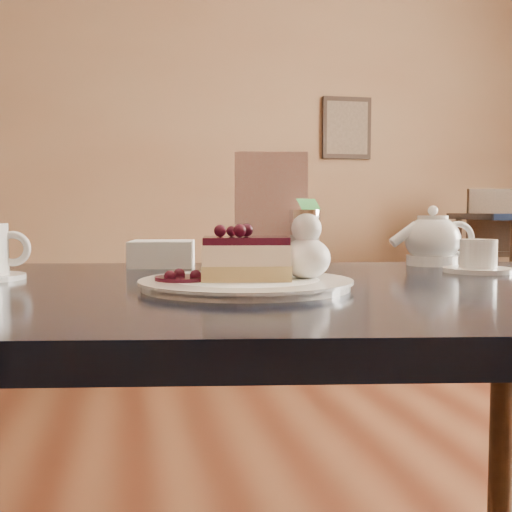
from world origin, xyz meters
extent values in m
cube|color=#967551|center=(0.00, 5.00, 1.50)|extent=(8.00, 0.02, 3.00)
cube|color=black|center=(1.80, 4.97, 1.60)|extent=(0.45, 0.03, 0.55)
cube|color=black|center=(0.01, 0.35, 0.73)|extent=(1.31, 0.97, 0.04)
cylinder|color=#392212|center=(0.59, 0.60, 0.35)|extent=(0.05, 0.05, 0.71)
cylinder|color=white|center=(0.00, 0.30, 0.75)|extent=(0.29, 0.29, 0.01)
cube|color=#E9CC73|center=(0.00, 0.30, 0.77)|extent=(0.13, 0.10, 0.02)
cube|color=#FFDDB5|center=(0.00, 0.30, 0.79)|extent=(0.13, 0.10, 0.03)
cube|color=black|center=(0.00, 0.30, 0.81)|extent=(0.13, 0.10, 0.01)
ellipsoid|color=white|center=(0.09, 0.29, 0.79)|extent=(0.07, 0.07, 0.06)
cylinder|color=black|center=(-0.08, 0.30, 0.76)|extent=(0.08, 0.08, 0.01)
torus|color=white|center=(-0.34, 0.49, 0.79)|extent=(0.06, 0.01, 0.06)
cylinder|color=white|center=(0.44, 0.45, 0.75)|extent=(0.12, 0.12, 0.01)
cylinder|color=white|center=(0.44, 0.45, 0.78)|extent=(0.06, 0.06, 0.05)
ellipsoid|color=white|center=(0.43, 0.60, 0.79)|extent=(0.11, 0.11, 0.09)
cylinder|color=white|center=(0.43, 0.60, 0.85)|extent=(0.06, 0.06, 0.01)
cylinder|color=white|center=(0.36, 0.60, 0.79)|extent=(0.06, 0.02, 0.05)
cube|color=beige|center=(0.11, 0.64, 0.86)|extent=(0.14, 0.05, 0.22)
cylinder|color=white|center=(0.17, 0.60, 0.79)|extent=(0.06, 0.06, 0.08)
cylinder|color=silver|center=(0.17, 0.60, 0.84)|extent=(0.06, 0.06, 0.02)
cube|color=white|center=(-0.09, 0.68, 0.77)|extent=(0.14, 0.14, 0.05)
cylinder|color=#392212|center=(2.35, 3.94, 0.40)|extent=(0.05, 0.05, 0.79)
camera|label=1|loc=(-0.16, -0.57, 0.85)|focal=45.00mm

